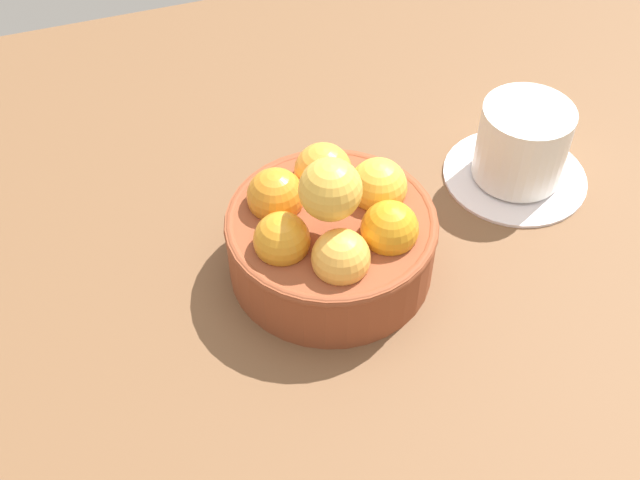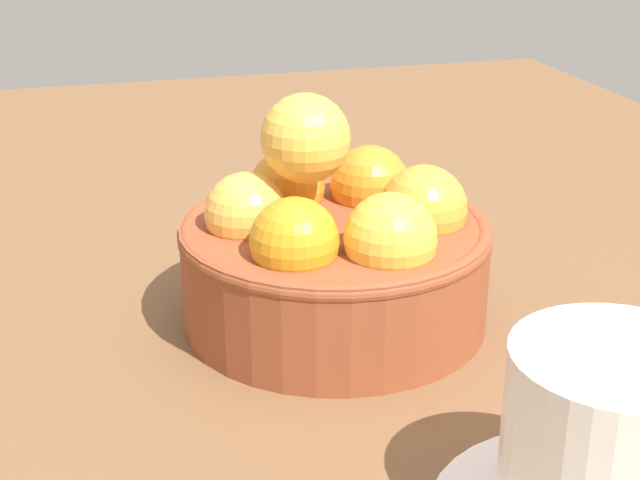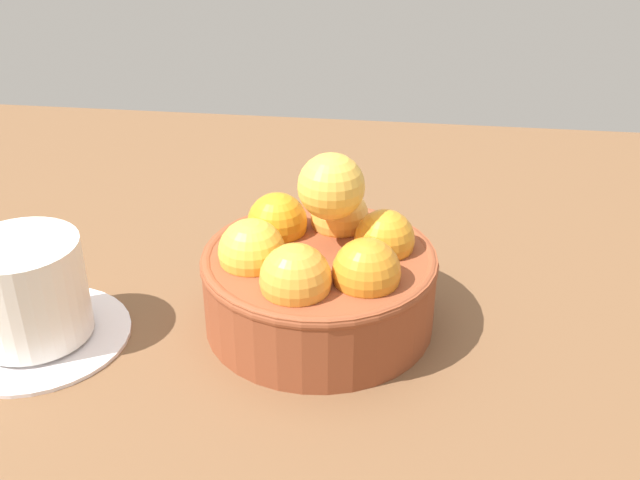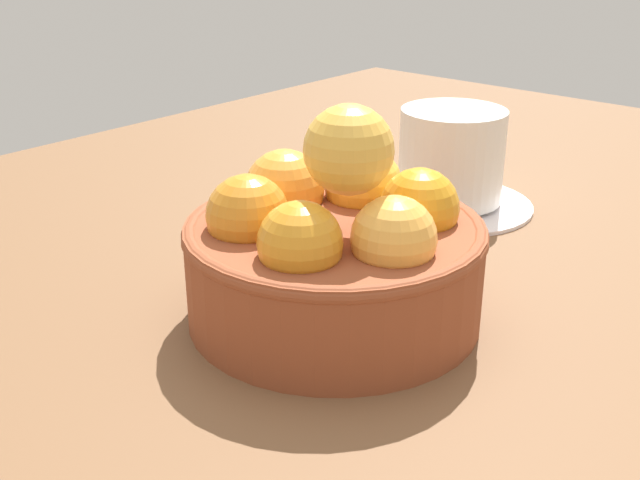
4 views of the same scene
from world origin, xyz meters
The scene contains 3 objects.
ground_plane centered at (0.00, 0.00, -2.45)cm, with size 127.34×90.40×4.90cm, color brown.
terracotta_bowl centered at (0.01, 0.00, 4.32)cm, with size 17.17×17.17×12.97cm.
coffee_cup centered at (20.10, 4.84, 3.54)cm, with size 13.38×13.38×7.89cm.
Camera 2 is at (45.73, -13.63, 24.50)cm, focal length 52.86 mm.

